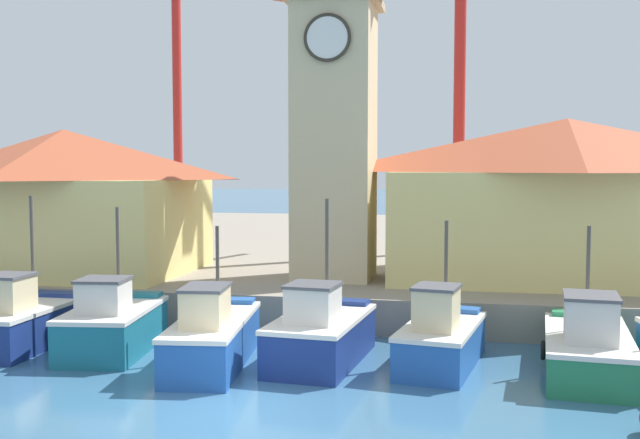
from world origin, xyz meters
name	(u,v)px	position (x,y,z in m)	size (l,w,h in m)	color
ground_plane	(233,408)	(0.00, 0.00, 0.00)	(300.00, 300.00, 0.00)	#386689
quay_wharf	(378,248)	(0.00, 27.40, 0.58)	(120.00, 40.00, 1.17)	gray
fishing_boat_left_inner	(23,322)	(-7.68, 4.04, 0.78)	(1.94, 4.17, 4.44)	navy
fishing_boat_mid_left	(113,325)	(-4.89, 4.09, 0.79)	(2.57, 4.36, 4.13)	#196B7F
fishing_boat_center	(213,336)	(-1.62, 3.31, 0.79)	(2.36, 5.30, 3.68)	#2356A8
fishing_boat_mid_right	(321,334)	(1.16, 4.11, 0.79)	(2.50, 4.59, 4.42)	navy
fishing_boat_right_inner	(441,338)	(4.37, 4.33, 0.76)	(2.44, 4.39, 3.85)	#2356A8
fishing_boat_right_outer	(588,347)	(8.07, 4.26, 0.72)	(2.55, 5.22, 3.76)	#237A4C
clock_tower	(335,88)	(0.22, 11.61, 8.16)	(3.31, 3.31, 14.71)	beige
warehouse_left	(65,199)	(-10.41, 11.27, 4.01)	(10.09, 7.24, 5.56)	#E5D17A
warehouse_right	(566,198)	(8.53, 12.82, 4.15)	(12.81, 6.93, 5.85)	#E5D17A
port_crane_near	(179,111)	(-12.64, 28.94, 8.69)	(2.42, 9.53, 18.99)	maroon
port_crane_far	(460,89)	(4.62, 21.42, 9.02)	(2.63, 7.87, 20.17)	maroon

